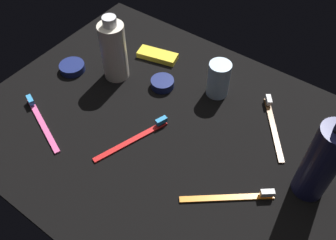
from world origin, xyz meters
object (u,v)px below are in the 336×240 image
at_px(lotion_bottle, 322,162).
at_px(toothbrush_red, 136,137).
at_px(snack_bar_yellow, 157,55).
at_px(toothbrush_pink, 41,120).
at_px(cream_tin_right, 162,83).
at_px(toothbrush_orange, 233,197).
at_px(toothbrush_brown, 273,124).
at_px(bodywash_bottle, 114,51).
at_px(cream_tin_left, 72,67).
at_px(deodorant_stick, 219,79).

relative_size(lotion_bottle, toothbrush_red, 1.18).
distance_m(lotion_bottle, snack_bar_yellow, 0.50).
bearing_deg(lotion_bottle, snack_bar_yellow, 163.18).
bearing_deg(toothbrush_pink, cream_tin_right, 58.76).
bearing_deg(toothbrush_orange, toothbrush_brown, 94.43).
height_order(bodywash_bottle, cream_tin_left, bodywash_bottle).
bearing_deg(toothbrush_brown, toothbrush_red, -136.87).
bearing_deg(cream_tin_left, deodorant_stick, 23.16).
bearing_deg(cream_tin_left, snack_bar_yellow, 48.55).
xyz_separation_m(lotion_bottle, cream_tin_right, (-0.39, 0.06, -0.08)).
distance_m(bodywash_bottle, deodorant_stick, 0.26).
height_order(toothbrush_red, snack_bar_yellow, toothbrush_red).
xyz_separation_m(bodywash_bottle, deodorant_stick, (0.24, 0.09, -0.03)).
bearing_deg(toothbrush_red, lotion_bottle, 16.48).
height_order(snack_bar_yellow, cream_tin_right, cream_tin_right).
height_order(bodywash_bottle, cream_tin_right, bodywash_bottle).
bearing_deg(deodorant_stick, toothbrush_red, -107.11).
xyz_separation_m(lotion_bottle, toothbrush_brown, (-0.12, 0.11, -0.08)).
xyz_separation_m(toothbrush_pink, snack_bar_yellow, (0.08, 0.33, 0.00)).
bearing_deg(cream_tin_right, bodywash_bottle, -164.08).
bearing_deg(toothbrush_brown, toothbrush_orange, -85.57).
height_order(toothbrush_red, toothbrush_pink, same).
height_order(lotion_bottle, cream_tin_left, lotion_bottle).
distance_m(toothbrush_pink, toothbrush_brown, 0.52).
distance_m(lotion_bottle, cream_tin_right, 0.41).
relative_size(deodorant_stick, cream_tin_left, 1.40).
distance_m(bodywash_bottle, snack_bar_yellow, 0.14).
bearing_deg(cream_tin_left, lotion_bottle, 2.23).
xyz_separation_m(toothbrush_red, snack_bar_yellow, (-0.12, 0.24, 0.00)).
bearing_deg(cream_tin_left, bodywash_bottle, 27.21).
xyz_separation_m(lotion_bottle, deodorant_stick, (-0.28, 0.12, -0.05)).
bearing_deg(toothbrush_red, bodywash_bottle, 142.04).
distance_m(deodorant_stick, cream_tin_left, 0.37).
bearing_deg(toothbrush_red, cream_tin_left, 164.00).
bearing_deg(cream_tin_left, toothbrush_red, -16.00).
bearing_deg(cream_tin_right, lotion_bottle, -9.04).
height_order(deodorant_stick, toothbrush_orange, deodorant_stick).
relative_size(lotion_bottle, cream_tin_right, 3.62).
height_order(toothbrush_red, toothbrush_brown, same).
bearing_deg(toothbrush_red, toothbrush_brown, 43.13).
distance_m(cream_tin_left, cream_tin_right, 0.24).
xyz_separation_m(lotion_bottle, toothbrush_orange, (-0.11, -0.10, -0.08)).
bearing_deg(toothbrush_pink, bodywash_bottle, 80.90).
distance_m(lotion_bottle, bodywash_bottle, 0.51).
height_order(toothbrush_red, cream_tin_right, same).
height_order(toothbrush_brown, cream_tin_right, same).
relative_size(bodywash_bottle, cream_tin_left, 2.65).
xyz_separation_m(toothbrush_orange, toothbrush_red, (-0.24, 0.00, 0.00)).
bearing_deg(toothbrush_brown, snack_bar_yellow, 174.14).
distance_m(toothbrush_orange, cream_tin_left, 0.51).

